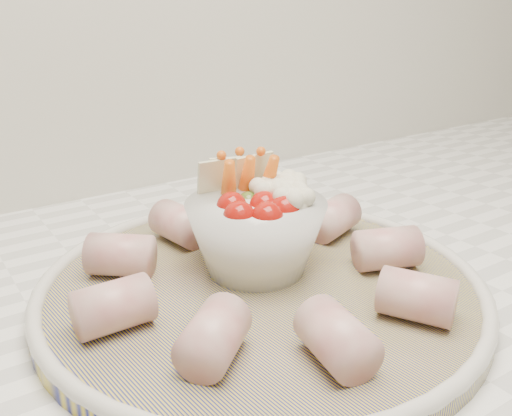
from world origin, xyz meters
TOP-DOWN VIEW (x-y plane):
  - serving_platter at (0.16, 1.43)m, footprint 0.39×0.39m
  - veggie_bowl at (0.17, 1.45)m, footprint 0.12×0.12m
  - cured_meat_rolls at (0.16, 1.43)m, footprint 0.29×0.28m

SIDE VIEW (x-z plane):
  - serving_platter at x=0.16m, z-range 0.92..0.94m
  - cured_meat_rolls at x=0.16m, z-range 0.94..0.97m
  - veggie_bowl at x=0.17m, z-range 0.92..1.02m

